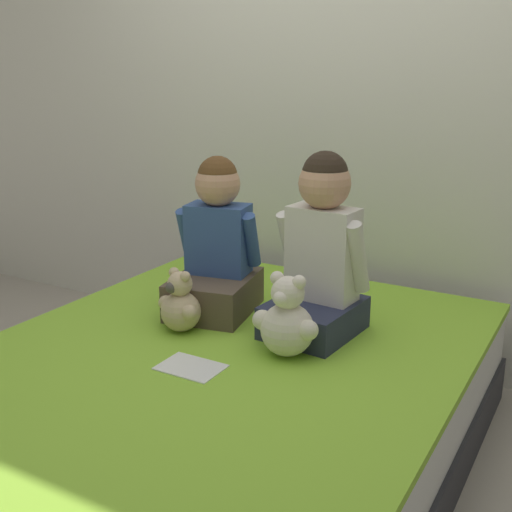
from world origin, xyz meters
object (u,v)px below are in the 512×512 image
at_px(child_on_left, 216,249).
at_px(teddy_bear_held_by_right_child, 287,321).
at_px(bed, 218,409).
at_px(sign_card, 191,367).
at_px(teddy_bear_held_by_left_child, 180,305).
at_px(child_on_right, 320,254).

bearing_deg(child_on_left, teddy_bear_held_by_right_child, -40.36).
distance_m(bed, sign_card, 0.27).
xyz_separation_m(teddy_bear_held_by_left_child, sign_card, (0.22, -0.24, -0.10)).
height_order(child_on_left, teddy_bear_held_by_right_child, child_on_left).
xyz_separation_m(bed, teddy_bear_held_by_right_child, (0.22, 0.10, 0.34)).
bearing_deg(child_on_right, bed, -117.29).
height_order(child_on_left, sign_card, child_on_left).
relative_size(child_on_right, teddy_bear_held_by_right_child, 2.29).
bearing_deg(teddy_bear_held_by_left_child, sign_card, -31.76).
height_order(teddy_bear_held_by_right_child, sign_card, teddy_bear_held_by_right_child).
bearing_deg(teddy_bear_held_by_right_child, child_on_left, 152.20).
relative_size(teddy_bear_held_by_left_child, teddy_bear_held_by_right_child, 0.82).
xyz_separation_m(child_on_left, teddy_bear_held_by_left_child, (0.01, -0.26, -0.15)).
xyz_separation_m(child_on_left, teddy_bear_held_by_right_child, (0.45, -0.25, -0.13)).
xyz_separation_m(child_on_right, sign_card, (-0.23, -0.50, -0.30)).
height_order(bed, sign_card, sign_card).
bearing_deg(teddy_bear_held_by_right_child, bed, -153.62).
height_order(bed, child_on_left, child_on_left).
bearing_deg(teddy_bear_held_by_left_child, bed, -6.43).
relative_size(bed, sign_card, 9.72).
bearing_deg(teddy_bear_held_by_right_child, teddy_bear_held_by_left_child, -177.57).
relative_size(bed, teddy_bear_held_by_left_child, 8.47).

